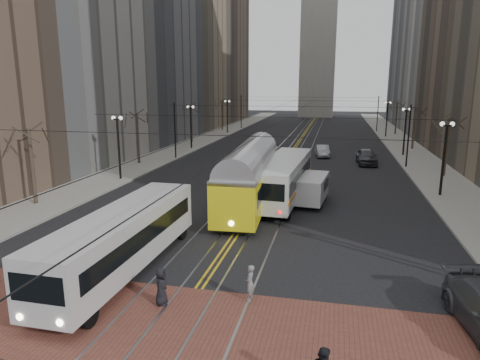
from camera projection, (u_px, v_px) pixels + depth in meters
The scene contains 20 objects.
ground at pixel (205, 279), 19.38m from camera, with size 260.00×260.00×0.00m, color black.
sidewalk_left at pixel (198, 142), 65.41m from camera, with size 5.00×140.00×0.15m, color gray.
sidewalk_right at pixel (405, 148), 59.03m from camera, with size 5.00×140.00×0.15m, color gray.
crosswalk_band at pixel (173, 326), 15.56m from camera, with size 25.00×6.00×0.01m, color brown.
streetcar_rails at pixel (297, 145), 62.24m from camera, with size 4.80×130.00×0.02m, color gray.
centre_lines at pixel (297, 145), 62.23m from camera, with size 0.42×130.00×0.01m, color gold.
building_left_mid at pixel (132, 28), 64.91m from camera, with size 16.00×20.00×34.00m, color slate.
building_left_far at pixel (208, 36), 102.36m from camera, with size 16.00×20.00×40.00m, color brown.
building_right_far at pixel (436, 30), 91.50m from camera, with size 16.00×20.00×40.00m, color slate.
lamp_posts at pixel (283, 140), 46.15m from camera, with size 27.60×57.20×5.60m.
street_trees at pixel (290, 133), 52.34m from camera, with size 31.68×53.28×5.60m.
trolley_wires at pixel (290, 126), 51.73m from camera, with size 25.96×120.00×6.60m.
transit_bus at pixel (124, 242), 19.90m from camera, with size 2.44×11.73×2.93m, color beige.
streetcar at pixel (250, 181), 31.26m from camera, with size 2.75×14.82×3.49m, color yellow.
rear_bus at pixel (284, 180), 32.26m from camera, with size 2.64×12.15×3.17m, color silver.
cargo_van at pixel (313, 190), 31.45m from camera, with size 1.80×4.68×2.07m, color silver.
sedan_grey at pixel (367, 157), 47.20m from camera, with size 2.02×5.02×1.71m, color #393B40.
sedan_silver at pixel (322, 151), 52.35m from camera, with size 1.46×4.20×1.38m, color #9EA1A5.
pedestrian_a at pixel (161, 286), 16.98m from camera, with size 0.76×0.49×1.55m, color black.
pedestrian_b at pixel (250, 283), 17.28m from camera, with size 0.55×0.36×1.52m, color gray.
Camera 1 is at (5.44, -17.16, 8.61)m, focal length 32.00 mm.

